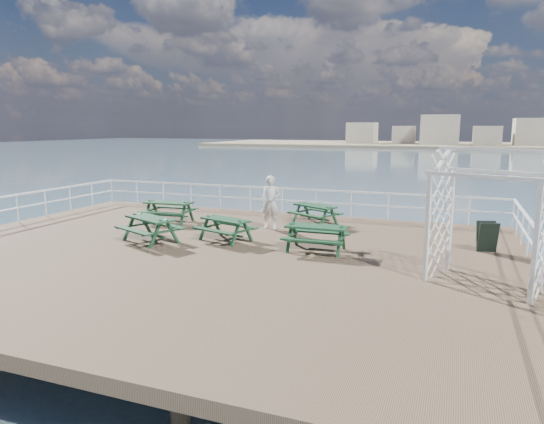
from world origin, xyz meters
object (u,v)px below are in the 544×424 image
(picnic_table_b, at_px, (315,210))
(picnic_table_c, at_px, (316,233))
(picnic_table_a, at_px, (169,207))
(picnic_table_e, at_px, (226,225))
(trellis_arbor, at_px, (488,226))
(person, at_px, (271,202))
(picnic_table_d, at_px, (150,224))

(picnic_table_b, xyz_separation_m, picnic_table_c, (1.15, -3.90, 0.03))
(picnic_table_a, relative_size, picnic_table_e, 0.94)
(picnic_table_e, bearing_deg, trellis_arbor, 4.95)
(trellis_arbor, distance_m, person, 8.07)
(picnic_table_a, relative_size, person, 1.00)
(picnic_table_b, bearing_deg, trellis_arbor, -16.72)
(trellis_arbor, bearing_deg, person, 171.66)
(picnic_table_d, bearing_deg, picnic_table_e, 47.93)
(picnic_table_c, relative_size, picnic_table_e, 0.90)
(picnic_table_b, relative_size, picnic_table_c, 1.16)
(picnic_table_d, xyz_separation_m, trellis_arbor, (9.77, -0.88, 0.83))
(picnic_table_a, xyz_separation_m, picnic_table_b, (5.37, 1.62, -0.05))
(picnic_table_a, height_order, person, person)
(picnic_table_a, height_order, picnic_table_b, picnic_table_a)
(picnic_table_b, relative_size, picnic_table_d, 0.92)
(picnic_table_e, height_order, trellis_arbor, trellis_arbor)
(picnic_table_a, distance_m, picnic_table_d, 3.27)
(person, bearing_deg, trellis_arbor, -40.88)
(person, bearing_deg, picnic_table_a, 173.57)
(picnic_table_e, xyz_separation_m, person, (0.67, 2.29, 0.43))
(picnic_table_e, bearing_deg, picnic_table_d, -137.06)
(picnic_table_c, xyz_separation_m, picnic_table_e, (-3.09, 0.23, -0.03))
(picnic_table_b, height_order, picnic_table_d, picnic_table_d)
(picnic_table_c, distance_m, trellis_arbor, 4.86)
(picnic_table_a, height_order, picnic_table_e, picnic_table_a)
(picnic_table_b, xyz_separation_m, picnic_table_e, (-1.93, -3.66, 0.00))
(picnic_table_a, relative_size, trellis_arbor, 0.61)
(picnic_table_d, relative_size, person, 1.19)
(picnic_table_a, relative_size, picnic_table_d, 0.84)
(picnic_table_c, bearing_deg, picnic_table_d, -173.51)
(picnic_table_e, bearing_deg, picnic_table_a, 168.02)
(picnic_table_c, relative_size, trellis_arbor, 0.58)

